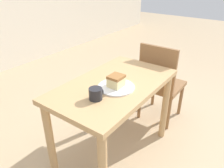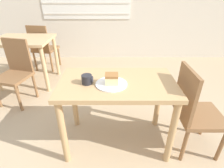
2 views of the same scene
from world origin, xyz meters
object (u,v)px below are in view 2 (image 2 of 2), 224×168
(coffee_mug, at_px, (87,79))
(chair_far_opposite, at_px, (43,47))
(dining_table_near, at_px, (117,93))
(chair_near_window, at_px, (194,110))
(chair_far_corner, at_px, (15,71))
(dining_table_far, at_px, (24,47))
(plate, at_px, (111,84))
(cake_slice, at_px, (111,79))

(coffee_mug, bearing_deg, chair_far_opposite, 119.81)
(dining_table_near, height_order, chair_far_opposite, chair_far_opposite)
(chair_near_window, xyz_separation_m, chair_far_corner, (-2.10, 0.88, 0.00))
(dining_table_far, distance_m, chair_near_window, 2.62)
(dining_table_far, bearing_deg, chair_far_opposite, 80.87)
(dining_table_near, bearing_deg, plate, -133.48)
(dining_table_near, distance_m, plate, 0.15)
(cake_slice, bearing_deg, plate, -136.62)
(dining_table_far, height_order, chair_far_corner, chair_far_corner)
(chair_far_opposite, xyz_separation_m, plate, (1.32, -1.96, 0.27))
(dining_table_far, distance_m, chair_far_corner, 0.58)
(chair_far_corner, distance_m, cake_slice, 1.61)
(dining_table_far, height_order, cake_slice, cake_slice)
(chair_far_corner, height_order, cake_slice, chair_far_corner)
(dining_table_near, distance_m, chair_far_opposite, 2.35)
(cake_slice, xyz_separation_m, coffee_mug, (-0.21, 0.02, -0.01))
(plate, distance_m, cake_slice, 0.05)
(dining_table_far, bearing_deg, chair_near_window, -33.29)
(chair_far_corner, xyz_separation_m, cake_slice, (1.33, -0.86, 0.32))
(dining_table_far, bearing_deg, plate, -45.00)
(plate, bearing_deg, dining_table_far, 135.00)
(dining_table_near, bearing_deg, dining_table_far, 137.26)
(dining_table_near, distance_m, coffee_mug, 0.31)
(cake_slice, height_order, coffee_mug, cake_slice)
(chair_far_opposite, relative_size, cake_slice, 7.89)
(plate, bearing_deg, chair_near_window, -1.75)
(dining_table_far, height_order, plate, dining_table_far)
(dining_table_near, bearing_deg, chair_far_opposite, 125.88)
(chair_far_corner, distance_m, plate, 1.60)
(dining_table_far, bearing_deg, chair_far_corner, -81.42)
(dining_table_far, relative_size, chair_near_window, 1.00)
(dining_table_far, height_order, chair_far_opposite, chair_far_opposite)
(dining_table_near, xyz_separation_m, plate, (-0.05, -0.06, 0.13))
(dining_table_near, height_order, plate, plate)
(dining_table_far, relative_size, plate, 3.18)
(chair_far_opposite, xyz_separation_m, coffee_mug, (1.11, -1.94, 0.30))
(dining_table_near, height_order, chair_far_corner, chair_far_corner)
(chair_far_corner, relative_size, cake_slice, 7.89)
(dining_table_near, xyz_separation_m, cake_slice, (-0.05, -0.05, 0.18))
(dining_table_near, xyz_separation_m, dining_table_far, (-1.46, 1.35, 0.03))
(chair_far_corner, xyz_separation_m, coffee_mug, (1.12, -0.84, 0.30))
(chair_far_opposite, xyz_separation_m, cake_slice, (1.32, -1.96, 0.32))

